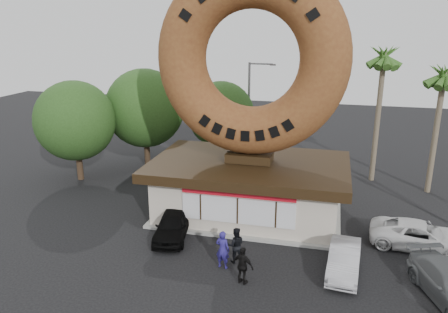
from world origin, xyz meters
The scene contains 15 objects.
ground centered at (0.00, 0.00, 0.00)m, with size 90.00×90.00×0.00m, color black.
donut_shop centered at (0.00, 5.98, 1.77)m, with size 11.20×7.20×3.80m.
giant_donut centered at (0.00, 6.00, 9.03)m, with size 10.46×10.46×2.67m, color brown.
tree_west centered at (-9.50, 13.00, 4.64)m, with size 6.00×6.00×7.65m.
tree_mid centered at (-4.00, 15.00, 4.02)m, with size 5.20×5.20×6.63m.
tree_far centered at (-13.00, 9.00, 4.33)m, with size 5.60×5.60×7.14m.
palm_near centered at (7.50, 14.00, 8.41)m, with size 2.60×2.60×9.75m.
palm_far centered at (11.00, 12.50, 7.48)m, with size 2.60×2.60×8.75m.
street_lamp centered at (-1.86, 16.00, 4.48)m, with size 2.11×0.20×8.00m.
person_left centered at (-0.03, -0.08, 0.92)m, with size 0.67×0.44×1.85m, color navy.
person_center centered at (0.43, 0.57, 0.88)m, with size 0.85×0.66×1.75m, color black.
person_right centered at (1.14, -1.13, 0.87)m, with size 1.02×0.42×1.73m, color black.
car_black centered at (-3.35, 2.19, 0.68)m, with size 1.61×3.99×1.36m, color black.
car_silver centered at (5.40, 0.88, 0.64)m, with size 1.34×3.86×1.27m, color #AAA9AE.
car_white centered at (9.15, 4.12, 0.68)m, with size 2.25×4.89×1.36m, color silver.
Camera 1 is at (4.39, -17.42, 10.92)m, focal length 35.00 mm.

